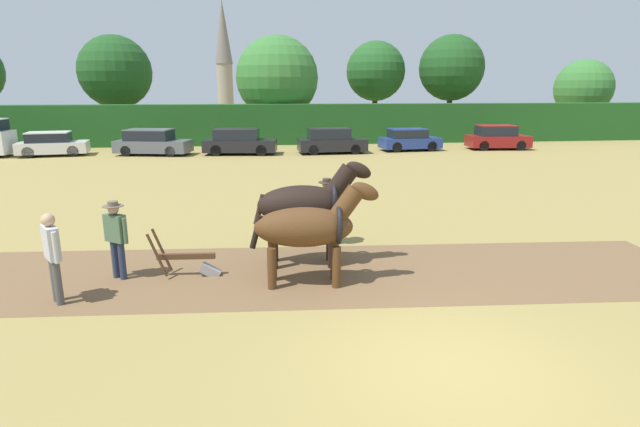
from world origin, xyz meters
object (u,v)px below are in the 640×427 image
(tree_center_left, at_px, (115,72))
(farmer_beside_team, at_px, (327,206))
(farmer_at_plow, at_px, (116,234))
(parked_car_left, at_px, (52,144))
(tree_center, at_px, (277,78))
(church_spire, at_px, (224,55))
(parked_car_right, at_px, (409,140))
(draft_horse_lead_right, at_px, (307,205))
(tree_far_right, at_px, (584,88))
(farmer_onlooker_left, at_px, (52,251))
(tree_center_right, at_px, (376,71))
(tree_right, at_px, (452,68))
(parked_car_center, at_px, (239,142))
(draft_horse_lead_left, at_px, (309,227))
(plow, at_px, (192,262))
(parked_car_center_left, at_px, (152,143))
(parked_car_far_right, at_px, (497,138))

(tree_center_left, distance_m, farmer_beside_team, 31.95)
(farmer_at_plow, bearing_deg, parked_car_left, 58.36)
(tree_center, xyz_separation_m, church_spire, (-6.15, 38.53, 3.95))
(parked_car_right, bearing_deg, tree_center_left, 149.19)
(draft_horse_lead_right, xyz_separation_m, parked_car_left, (-13.30, 20.93, -0.72))
(tree_center, distance_m, tree_far_right, 27.93)
(farmer_onlooker_left, bearing_deg, draft_horse_lead_right, -15.81)
(tree_center_right, xyz_separation_m, farmer_onlooker_left, (-13.92, -32.95, -4.29))
(tree_right, xyz_separation_m, parked_car_center, (-17.02, -9.39, -4.79))
(tree_center_right, xyz_separation_m, farmer_beside_team, (-8.34, -30.00, -4.29))
(draft_horse_lead_left, relative_size, plow, 1.78)
(tree_center_right, xyz_separation_m, parked_car_right, (-0.18, -10.67, -4.63))
(tree_center_left, distance_m, church_spire, 37.76)
(parked_car_right, bearing_deg, parked_car_left, 174.34)
(parked_car_center_left, relative_size, parked_car_far_right, 1.15)
(farmer_at_plow, height_order, parked_car_right, farmer_at_plow)
(parked_car_center_left, bearing_deg, tree_center_left, 125.33)
(tree_center_right, height_order, parked_car_center, tree_center_right)
(tree_center, distance_m, parked_car_center, 10.14)
(farmer_beside_team, bearing_deg, parked_car_left, 73.04)
(farmer_at_plow, xyz_separation_m, parked_car_left, (-9.20, 21.31, -0.30))
(tree_right, height_order, draft_horse_lead_right, tree_right)
(plow, relative_size, parked_car_center, 0.33)
(tree_center_right, xyz_separation_m, parked_car_center, (-11.13, -11.17, -4.57))
(tree_center_left, height_order, parked_car_center_left, tree_center_left)
(farmer_at_plow, xyz_separation_m, parked_car_center_left, (-3.30, 21.00, -0.25))
(tree_center, height_order, plow, tree_center)
(parked_car_center_left, bearing_deg, farmer_beside_team, -55.32)
(farmer_onlooker_left, bearing_deg, farmer_at_plow, 21.22)
(tree_center_right, bearing_deg, parked_car_center_left, -146.64)
(tree_center_right, relative_size, plow, 5.14)
(tree_far_right, height_order, draft_horse_lead_left, tree_far_right)
(parked_car_center, distance_m, parked_car_right, 10.95)
(draft_horse_lead_right, bearing_deg, parked_car_center_left, 113.57)
(tree_center_right, height_order, plow, tree_center_right)
(farmer_onlooker_left, bearing_deg, tree_right, 24.40)
(tree_center, bearing_deg, plow, -96.24)
(draft_horse_lead_left, height_order, parked_car_far_right, draft_horse_lead_left)
(tree_right, bearing_deg, parked_car_left, -162.83)
(tree_far_right, distance_m, farmer_at_plow, 46.08)
(farmer_beside_team, distance_m, parked_car_far_right, 23.93)
(parked_car_far_right, bearing_deg, tree_right, 94.21)
(plow, xyz_separation_m, parked_car_center, (0.42, 20.67, 0.44))
(farmer_beside_team, height_order, parked_car_far_right, farmer_beside_team)
(tree_center, height_order, parked_car_left, tree_center)
(tree_center_left, distance_m, plow, 32.70)
(farmer_at_plow, bearing_deg, tree_center_right, 12.64)
(parked_car_center, height_order, parked_car_right, parked_car_center)
(church_spire, distance_m, plow, 68.67)
(tree_right, relative_size, farmer_beside_team, 4.66)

